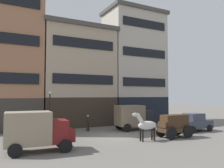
% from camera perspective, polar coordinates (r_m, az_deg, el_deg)
% --- Properties ---
extents(ground_plane, '(120.00, 120.00, 0.00)m').
position_cam_1_polar(ground_plane, '(20.69, 1.00, -13.12)').
color(ground_plane, slate).
extents(building_far_left, '(7.32, 5.57, 15.75)m').
position_cam_1_polar(building_far_left, '(27.25, -24.71, 6.35)').
color(building_far_left, '#38332D').
rests_on(building_far_left, ground_plane).
extents(building_center_left, '(9.16, 5.57, 12.23)m').
position_cam_1_polar(building_center_left, '(28.52, -8.73, 2.15)').
color(building_center_left, '#33281E').
rests_on(building_center_left, ground_plane).
extents(building_center_right, '(8.47, 5.57, 15.67)m').
position_cam_1_polar(building_center_right, '(32.42, 5.64, 4.59)').
color(building_center_right, black).
rests_on(building_center_right, ground_plane).
extents(cargo_wagon, '(2.98, 1.66, 1.98)m').
position_cam_1_polar(cargo_wagon, '(20.73, 15.31, -9.79)').
color(cargo_wagon, '#3D2819').
rests_on(cargo_wagon, ground_plane).
extents(draft_horse, '(2.35, 0.69, 2.30)m').
position_cam_1_polar(draft_horse, '(18.86, 8.62, -10.19)').
color(draft_horse, beige).
rests_on(draft_horse, ground_plane).
extents(delivery_truck_near, '(4.46, 2.41, 2.62)m').
position_cam_1_polar(delivery_truck_near, '(24.53, 5.65, -8.14)').
color(delivery_truck_near, black).
rests_on(delivery_truck_near, ground_plane).
extents(delivery_truck_far, '(4.46, 2.39, 2.62)m').
position_cam_1_polar(delivery_truck_far, '(15.87, -18.25, -10.92)').
color(delivery_truck_far, maroon).
rests_on(delivery_truck_far, ground_plane).
extents(sedan_dark, '(3.73, 1.92, 1.83)m').
position_cam_1_polar(sedan_dark, '(25.07, 20.09, -9.04)').
color(sedan_dark, '#333847').
rests_on(sedan_dark, ground_plane).
extents(pedestrian_officer, '(0.41, 0.41, 1.79)m').
position_cam_1_polar(pedestrian_officer, '(23.70, -6.10, -9.39)').
color(pedestrian_officer, black).
rests_on(pedestrian_officer, ground_plane).
extents(streetlamp_curbside, '(0.32, 0.32, 4.12)m').
position_cam_1_polar(streetlamp_curbside, '(24.14, -15.39, -5.17)').
color(streetlamp_curbside, black).
rests_on(streetlamp_curbside, ground_plane).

